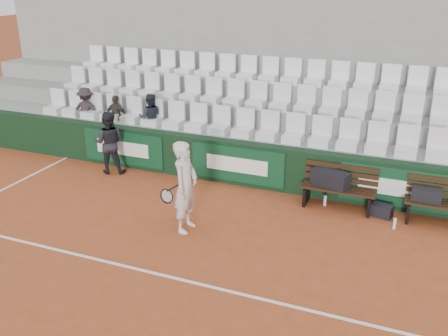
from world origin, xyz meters
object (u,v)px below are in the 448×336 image
Objects in this scene: spectator_a at (85,94)px; spectator_c at (150,100)px; sports_bag_left at (330,178)px; sports_bag_right at (427,195)px; bench_left at (338,198)px; bench_right at (444,214)px; water_bottle_far at (395,224)px; tennis_player at (185,187)px; sports_bag_ground at (382,211)px; water_bottle_near at (325,200)px; spectator_b at (115,99)px; ball_kid at (109,142)px.

spectator_a is 0.99× the size of spectator_c.
sports_bag_left reaches higher than sports_bag_right.
bench_left and bench_right have the same top height.
water_bottle_far is 0.13× the size of tennis_player.
spectator_a reaches higher than bench_right.
sports_bag_left reaches higher than sports_bag_ground.
spectator_a is at bearing 171.83° from water_bottle_near.
sports_bag_left is 5.85m from spectator_b.
ball_kid is at bearing -179.83° from sports_bag_ground.
water_bottle_near is 0.13× the size of tennis_player.
water_bottle_near is at bearing 179.81° from sports_bag_right.
spectator_a reaches higher than ball_kid.
tennis_player is 5.29m from spectator_a.
sports_bag_ground reaches higher than water_bottle_near.
spectator_b is (-0.43, 1.04, 0.78)m from ball_kid.
bench_left is at bearing -3.24° from water_bottle_near.
ball_kid is at bearing 176.27° from water_bottle_far.
water_bottle_far is (1.17, -0.51, -0.11)m from bench_left.
tennis_player reaches higher than sports_bag_right.
ball_kid is (-6.64, 0.43, 0.65)m from water_bottle_far.
spectator_c is at bearing 168.93° from bench_left.
sports_bag_right is at bearing 0.28° from bench_left.
sports_bag_left is 1.40× the size of sports_bag_right.
sports_bag_ground is 0.24× the size of tennis_player.
bench_left is 0.98× the size of ball_kid.
water_bottle_far is 7.36m from spectator_b.
spectator_b is at bearing 139.02° from tennis_player.
sports_bag_right reaches higher than bench_left.
spectator_b is at bearing 170.77° from bench_left.
water_bottle_near is (-1.15, 0.07, -0.01)m from sports_bag_ground.
sports_bag_right is at bearing 171.47° from spectator_b.
spectator_a reaches higher than water_bottle_far.
spectator_a is at bearing -57.06° from ball_kid.
spectator_c is (1.93, 0.00, 0.00)m from spectator_a.
ball_kid is 1.25× the size of spectator_c.
sports_bag_left is (-0.19, 0.04, 0.39)m from bench_left.
tennis_player is at bearing -138.11° from water_bottle_near.
tennis_player is 1.15× the size of ball_kid.
ball_kid is at bearing -178.98° from water_bottle_near.
spectator_c is (-6.56, 0.95, 1.03)m from sports_bag_right.
ball_kid is at bearing 39.38° from spectator_c.
spectator_b is at bearing 170.50° from water_bottle_near.
bench_right is 7.13m from spectator_c.
bench_left is at bearing 156.50° from water_bottle_far.
sports_bag_right is at bearing 157.80° from spectator_a.
spectator_a is at bearing 169.60° from water_bottle_far.
water_bottle_far is at bearing 144.45° from spectator_c.
spectator_b is at bearing 171.48° from sports_bag_ground.
sports_bag_right is 7.68m from spectator_b.
bench_left is 2.03m from bench_right.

